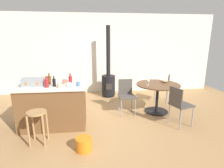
% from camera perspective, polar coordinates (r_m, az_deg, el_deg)
% --- Properties ---
extents(ground_plane, '(8.80, 8.80, 0.00)m').
position_cam_1_polar(ground_plane, '(4.13, -1.77, -12.15)').
color(ground_plane, '#A37A4C').
extents(back_wall, '(8.00, 0.10, 2.70)m').
position_cam_1_polar(back_wall, '(6.21, -3.76, 9.68)').
color(back_wall, silver).
rests_on(back_wall, ground_plane).
extents(kitchen_island, '(1.41, 0.77, 0.91)m').
position_cam_1_polar(kitchen_island, '(3.98, -18.51, -6.72)').
color(kitchen_island, brown).
rests_on(kitchen_island, ground_plane).
extents(wooden_stool, '(0.33, 0.33, 0.61)m').
position_cam_1_polar(wooden_stool, '(3.42, -23.17, -10.73)').
color(wooden_stool, '#A37A4C').
rests_on(wooden_stool, ground_plane).
extents(dining_table, '(1.09, 1.09, 0.75)m').
position_cam_1_polar(dining_table, '(4.61, 14.62, -2.07)').
color(dining_table, black).
rests_on(dining_table, ground_plane).
extents(folding_chair_near, '(0.42, 0.42, 0.86)m').
position_cam_1_polar(folding_chair_near, '(4.45, 4.66, -3.17)').
color(folding_chair_near, '#47423D').
rests_on(folding_chair_near, ground_plane).
extents(folding_chair_far, '(0.50, 0.50, 0.87)m').
position_cam_1_polar(folding_chair_far, '(4.01, 21.07, -5.88)').
color(folding_chair_far, '#47423D').
rests_on(folding_chair_far, ground_plane).
extents(folding_chair_left, '(0.54, 0.54, 0.85)m').
position_cam_1_polar(folding_chair_left, '(5.42, 16.62, -0.65)').
color(folding_chair_left, '#47423D').
rests_on(folding_chair_left, ground_plane).
extents(wood_stove, '(0.44, 0.45, 2.27)m').
position_cam_1_polar(wood_stove, '(5.74, -1.18, 1.22)').
color(wood_stove, black).
rests_on(wood_stove, ground_plane).
extents(toolbox, '(0.44, 0.24, 0.18)m').
position_cam_1_polar(toolbox, '(3.94, -24.18, 0.69)').
color(toolbox, gray).
rests_on(toolbox, kitchen_island).
extents(bottle_0, '(0.08, 0.08, 0.24)m').
position_cam_1_polar(bottle_0, '(3.82, -13.39, 1.31)').
color(bottle_0, maroon).
rests_on(bottle_0, kitchen_island).
extents(bottle_1, '(0.08, 0.08, 0.22)m').
position_cam_1_polar(bottle_1, '(3.71, -20.54, 0.32)').
color(bottle_1, maroon).
rests_on(bottle_1, kitchen_island).
extents(bottle_2, '(0.07, 0.07, 0.21)m').
position_cam_1_polar(bottle_2, '(3.74, -18.34, 0.54)').
color(bottle_2, black).
rests_on(bottle_2, kitchen_island).
extents(bottle_3, '(0.08, 0.08, 0.23)m').
position_cam_1_polar(bottle_3, '(3.99, -19.76, 1.35)').
color(bottle_3, '#603314').
rests_on(bottle_3, kitchen_island).
extents(cup_0, '(0.12, 0.09, 0.09)m').
position_cam_1_polar(cup_0, '(3.63, -13.81, -0.18)').
color(cup_0, white).
rests_on(cup_0, kitchen_island).
extents(cup_1, '(0.12, 0.09, 0.08)m').
position_cam_1_polar(cup_1, '(3.62, -16.77, -0.44)').
color(cup_1, tan).
rests_on(cup_1, kitchen_island).
extents(cup_2, '(0.11, 0.07, 0.10)m').
position_cam_1_polar(cup_2, '(3.63, -10.94, 0.05)').
color(cup_2, '#4C7099').
rests_on(cup_2, kitchen_island).
extents(cup_3, '(0.12, 0.08, 0.09)m').
position_cam_1_polar(cup_3, '(3.93, -15.19, 0.84)').
color(cup_3, '#DB6651').
rests_on(cup_3, kitchen_island).
extents(wine_glass, '(0.07, 0.07, 0.14)m').
position_cam_1_polar(wine_glass, '(4.36, 11.72, 0.97)').
color(wine_glass, silver).
rests_on(wine_glass, dining_table).
extents(serving_bowl, '(0.18, 0.18, 0.07)m').
position_cam_1_polar(serving_bowl, '(4.81, 16.66, 1.02)').
color(serving_bowl, tan).
rests_on(serving_bowl, dining_table).
extents(plastic_bucket, '(0.28, 0.28, 0.23)m').
position_cam_1_polar(plastic_bucket, '(3.17, -9.14, -18.73)').
color(plastic_bucket, orange).
rests_on(plastic_bucket, ground_plane).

